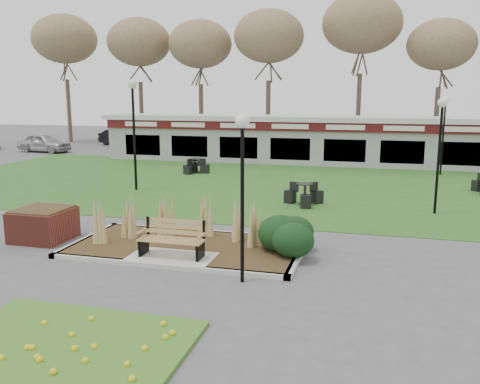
% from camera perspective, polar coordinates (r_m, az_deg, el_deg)
% --- Properties ---
extents(ground, '(100.00, 100.00, 0.00)m').
position_cam_1_polar(ground, '(13.18, -7.91, -7.89)').
color(ground, '#515154').
rests_on(ground, ground).
extents(lawn, '(34.00, 16.00, 0.02)m').
position_cam_1_polar(lawn, '(24.35, 3.08, 0.95)').
color(lawn, '#2D5A1C').
rests_on(lawn, ground).
extents(flower_bed, '(4.20, 3.00, 0.16)m').
position_cam_1_polar(flower_bed, '(9.42, -19.24, -15.92)').
color(flower_bed, '#396A1E').
rests_on(flower_bed, ground).
extents(planting_bed, '(6.75, 3.40, 1.27)m').
position_cam_1_polar(planting_bed, '(13.88, -0.89, -5.23)').
color(planting_bed, '#372216').
rests_on(planting_bed, ground).
extents(park_bench, '(1.70, 0.66, 0.93)m').
position_cam_1_polar(park_bench, '(13.22, -7.55, -5.15)').
color(park_bench, '#AA894C').
rests_on(park_bench, ground).
extents(brick_planter, '(1.50, 1.50, 0.95)m').
position_cam_1_polar(brick_planter, '(16.02, -21.22, -3.37)').
color(brick_planter, maroon).
rests_on(brick_planter, ground).
extents(food_pavilion, '(24.60, 3.40, 2.90)m').
position_cam_1_polar(food_pavilion, '(31.94, 6.09, 5.94)').
color(food_pavilion, '#959597').
rests_on(food_pavilion, ground).
extents(tree_backdrop, '(47.24, 5.24, 10.36)m').
position_cam_1_polar(tree_backdrop, '(39.99, 8.18, 16.77)').
color(tree_backdrop, '#47382B').
rests_on(tree_backdrop, ground).
extents(lamp_post_near_left, '(0.32, 0.32, 3.82)m').
position_cam_1_polar(lamp_post_near_left, '(11.13, 0.26, 3.46)').
color(lamp_post_near_left, black).
rests_on(lamp_post_near_left, ground).
extents(lamp_post_mid_left, '(0.40, 0.40, 4.86)m').
position_cam_1_polar(lamp_post_mid_left, '(22.85, -11.91, 8.99)').
color(lamp_post_mid_left, black).
rests_on(lamp_post_mid_left, ground).
extents(lamp_post_mid_right, '(0.34, 0.34, 4.12)m').
position_cam_1_polar(lamp_post_mid_right, '(19.10, 21.61, 6.49)').
color(lamp_post_mid_right, black).
rests_on(lamp_post_mid_right, ground).
extents(lamp_post_far_right, '(0.34, 0.34, 4.10)m').
position_cam_1_polar(lamp_post_far_right, '(28.70, 21.98, 7.68)').
color(lamp_post_far_right, black).
rests_on(lamp_post_far_right, ground).
extents(bistro_set_a, '(1.24, 1.26, 0.69)m').
position_cam_1_polar(bistro_set_a, '(27.59, -5.21, 2.60)').
color(bistro_set_a, black).
rests_on(bistro_set_a, ground).
extents(bistro_set_b, '(1.27, 1.45, 0.77)m').
position_cam_1_polar(bistro_set_b, '(27.73, -4.99, 2.71)').
color(bistro_set_b, black).
rests_on(bistro_set_b, ground).
extents(bistro_set_c, '(1.52, 1.49, 0.83)m').
position_cam_1_polar(bistro_set_c, '(19.77, 7.22, -0.62)').
color(bistro_set_c, black).
rests_on(bistro_set_c, ground).
extents(car_silver, '(4.23, 2.10, 1.39)m').
position_cam_1_polar(car_silver, '(40.35, -21.13, 5.19)').
color(car_silver, '#B5B4B9').
rests_on(car_silver, ground).
extents(car_black, '(4.48, 2.50, 1.40)m').
position_cam_1_polar(car_black, '(43.71, -13.03, 6.03)').
color(car_black, black).
rests_on(car_black, ground).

